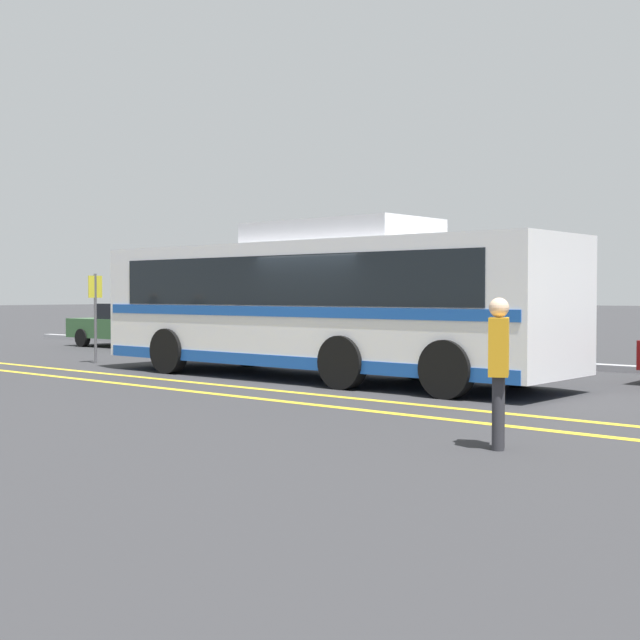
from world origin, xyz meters
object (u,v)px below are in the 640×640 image
parked_car_1 (267,331)px  pedestrian_1 (499,363)px  parked_car_0 (132,325)px  bus_stop_sign (95,307)px  parked_car_2 (463,341)px  transit_bus (321,301)px

parked_car_1 → pedestrian_1: bearing=-122.6°
parked_car_0 → bus_stop_sign: bearing=-135.9°
parked_car_0 → bus_stop_sign: size_ratio=2.06×
parked_car_1 → pedestrian_1: pedestrian_1 is taller
parked_car_1 → bus_stop_sign: size_ratio=1.82×
parked_car_2 → pedestrian_1: (6.06, -8.97, 0.32)m
parked_car_2 → bus_stop_sign: bus_stop_sign is taller
bus_stop_sign → transit_bus: bearing=-85.2°
parked_car_2 → bus_stop_sign: size_ratio=2.06×
parked_car_2 → bus_stop_sign: bearing=121.4°
transit_bus → parked_car_2: size_ratio=2.37×
parked_car_0 → pedestrian_1: size_ratio=2.70×
parked_car_1 → parked_car_2: size_ratio=0.88×
pedestrian_1 → parked_car_1: bearing=-152.9°
pedestrian_1 → transit_bus: bearing=-152.8°
parked_car_0 → pedestrian_1: pedestrian_1 is taller
parked_car_1 → bus_stop_sign: (-1.84, -4.32, 0.71)m
pedestrian_1 → bus_stop_sign: 14.65m
transit_bus → bus_stop_sign: 7.06m
parked_car_1 → parked_car_2: (6.09, 0.34, -0.06)m
transit_bus → pedestrian_1: transit_bus is taller
transit_bus → parked_car_0: (-11.77, 4.09, -0.89)m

